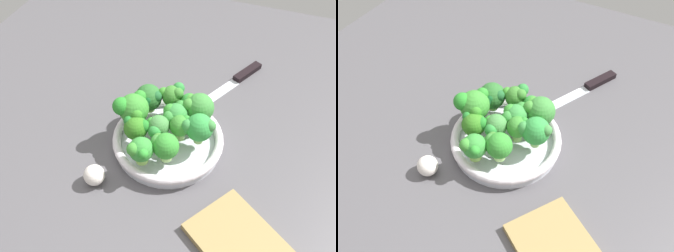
{
  "view_description": "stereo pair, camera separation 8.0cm",
  "coord_description": "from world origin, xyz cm",
  "views": [
    {
      "loc": [
        21.31,
        -53.93,
        66.0
      ],
      "look_at": [
        2.66,
        -3.19,
        6.48
      ],
      "focal_mm": 39.8,
      "sensor_mm": 36.0,
      "label": 1
    },
    {
      "loc": [
        28.63,
        -50.61,
        66.0
      ],
      "look_at": [
        2.66,
        -3.19,
        6.48
      ],
      "focal_mm": 39.8,
      "sensor_mm": 36.0,
      "label": 2
    }
  ],
  "objects": [
    {
      "name": "broccoli_floret_4",
      "position": [
        0.27,
        -11.94,
        7.19
      ],
      "size": [
        5.5,
        5.4,
        6.34
      ],
      "color": "#96CB5B",
      "rests_on": "bowl"
    },
    {
      "name": "broccoli_floret_6",
      "position": [
        9.4,
        -2.6,
        7.92
      ],
      "size": [
        7.1,
        6.03,
        7.45
      ],
      "color": "#8CBD66",
      "rests_on": "bowl"
    },
    {
      "name": "broccoli_floret_5",
      "position": [
        5.7,
        -2.99,
        7.32
      ],
      "size": [
        5.4,
        4.69,
        6.24
      ],
      "color": "#8BC061",
      "rests_on": "bowl"
    },
    {
      "name": "broccoli_floret_7",
      "position": [
        -4.21,
        2.68,
        7.27
      ],
      "size": [
        6.4,
        6.75,
        6.85
      ],
      "color": "#89C55C",
      "rests_on": "bowl"
    },
    {
      "name": "broccoli_floret_0",
      "position": [
        6.89,
        3.8,
        7.46
      ],
      "size": [
        7.85,
        6.6,
        7.14
      ],
      "color": "#A1CC72",
      "rests_on": "bowl"
    },
    {
      "name": "bowl",
      "position": [
        2.66,
        -3.19,
        1.77
      ],
      "size": [
        24.89,
        24.89,
        3.48
      ],
      "color": "silver",
      "rests_on": "ground_plane"
    },
    {
      "name": "broccoli_floret_2",
      "position": [
        4.1,
        -9.23,
        7.33
      ],
      "size": [
        6.1,
        5.52,
        6.7
      ],
      "color": "#9AC96E",
      "rests_on": "bowl"
    },
    {
      "name": "broccoli_floret_10",
      "position": [
        0.89,
        -4.76,
        7.01
      ],
      "size": [
        5.01,
        5.83,
        6.08
      ],
      "color": "#A0CB6D",
      "rests_on": "bowl"
    },
    {
      "name": "broccoli_floret_3",
      "position": [
        3.12,
        0.23,
        7.15
      ],
      "size": [
        5.58,
        6.5,
        6.22
      ],
      "color": "#99D06F",
      "rests_on": "bowl"
    },
    {
      "name": "garlic_bulb",
      "position": [
        -8.27,
        -17.72,
        2.23
      ],
      "size": [
        4.47,
        4.47,
        4.47
      ],
      "primitive_type": "sphere",
      "color": "white",
      "rests_on": "ground_plane"
    },
    {
      "name": "knife",
      "position": [
        12.17,
        23.64,
        0.55
      ],
      "size": [
        14.35,
        24.73,
        1.5
      ],
      "color": "silver",
      "rests_on": "ground_plane"
    },
    {
      "name": "ground_plane",
      "position": [
        0.0,
        0.0,
        -1.25
      ],
      "size": [
        130.0,
        130.0,
        2.5
      ],
      "primitive_type": "cube",
      "color": "#514E53"
    },
    {
      "name": "broccoli_floret_9",
      "position": [
        0.83,
        4.91,
        7.78
      ],
      "size": [
        5.93,
        5.57,
        6.89
      ],
      "color": "#83CC5A",
      "rests_on": "bowl"
    },
    {
      "name": "broccoli_floret_1",
      "position": [
        -3.3,
        -6.37,
        7.04
      ],
      "size": [
        5.96,
        5.25,
        6.11
      ],
      "color": "#9AC961",
      "rests_on": "bowl"
    },
    {
      "name": "broccoli_floret_8",
      "position": [
        -5.75,
        -2.78,
        8.61
      ],
      "size": [
        7.5,
        7.49,
        8.31
      ],
      "color": "#84CB60",
      "rests_on": "bowl"
    }
  ]
}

